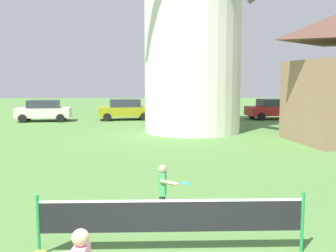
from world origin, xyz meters
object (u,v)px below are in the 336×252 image
tennis_net (172,217)px  parked_car_green (201,109)px  player_far (163,189)px  parked_car_red (274,109)px  parked_car_mustard (125,109)px  parked_car_cream (44,110)px

tennis_net → parked_car_green: size_ratio=1.18×
player_far → parked_car_red: bearing=67.5°
player_far → parked_car_mustard: size_ratio=0.29×
tennis_net → parked_car_red: bearing=69.2°
parked_car_mustard → parked_car_red: same height
tennis_net → player_far: size_ratio=3.84×
parked_car_cream → parked_car_mustard: bearing=8.3°
tennis_net → player_far: (-0.11, 1.72, 0.02)m
parked_car_cream → player_far: bearing=-68.1°
player_far → parked_car_red: size_ratio=0.28×
parked_car_mustard → parked_car_red: (11.54, 0.27, 0.00)m
tennis_net → parked_car_cream: size_ratio=1.19×
tennis_net → parked_car_mustard: 23.50m
parked_car_mustard → parked_car_green: bearing=2.5°
tennis_net → parked_car_red: size_ratio=1.06×
parked_car_mustard → parked_car_green: (5.85, 0.26, -0.00)m
parked_car_mustard → parked_car_green: 5.86m
parked_car_cream → parked_car_green: 11.80m
tennis_net → parked_car_green: parked_car_green is taller
player_far → parked_car_green: (3.38, 21.90, 0.11)m
tennis_net → parked_car_cream: 24.05m
parked_car_green → parked_car_red: size_ratio=0.90×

